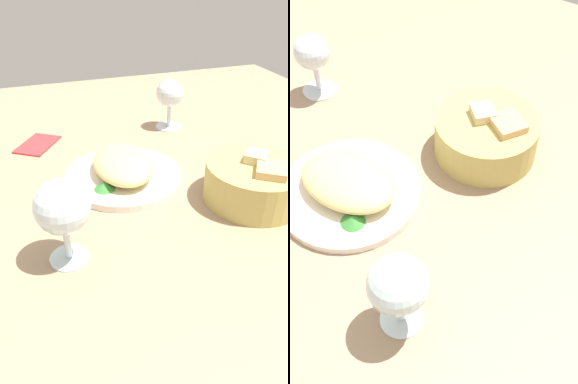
% 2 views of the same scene
% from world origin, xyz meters
% --- Properties ---
extents(ground_plane, '(1.40, 1.40, 0.02)m').
position_xyz_m(ground_plane, '(0.00, 0.00, -0.01)').
color(ground_plane, '#A18365').
extents(plate, '(0.23, 0.23, 0.01)m').
position_xyz_m(plate, '(0.00, -0.06, 0.01)').
color(plate, white).
rests_on(plate, ground_plane).
extents(omelette, '(0.17, 0.12, 0.04)m').
position_xyz_m(omelette, '(0.00, -0.06, 0.04)').
color(omelette, '#E1CC7B').
rests_on(omelette, plate).
extents(lettuce_garnish, '(0.04, 0.04, 0.01)m').
position_xyz_m(lettuce_garnish, '(0.04, -0.11, 0.02)').
color(lettuce_garnish, '#398937').
rests_on(lettuce_garnish, plate).
extents(bread_basket, '(0.18, 0.18, 0.09)m').
position_xyz_m(bread_basket, '(0.14, 0.15, 0.04)').
color(bread_basket, tan).
rests_on(bread_basket, ground_plane).
extents(wine_glass_near, '(0.08, 0.08, 0.13)m').
position_xyz_m(wine_glass_near, '(0.19, -0.20, 0.09)').
color(wine_glass_near, silver).
rests_on(wine_glass_near, ground_plane).
extents(wine_glass_far, '(0.07, 0.07, 0.12)m').
position_xyz_m(wine_glass_far, '(-0.22, 0.13, 0.08)').
color(wine_glass_far, silver).
rests_on(wine_glass_far, ground_plane).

